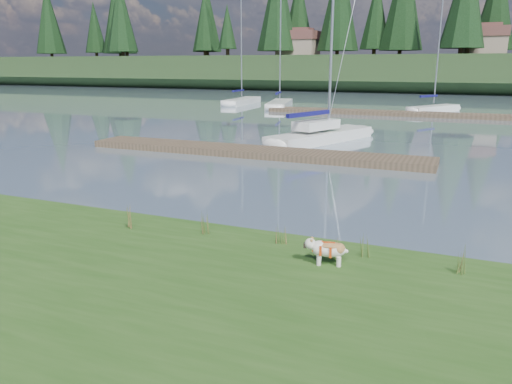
% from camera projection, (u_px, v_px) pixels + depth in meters
% --- Properties ---
extents(ground, '(200.00, 200.00, 0.00)m').
position_uv_depth(ground, '(402.00, 115.00, 39.76)').
color(ground, slate).
rests_on(ground, ground).
extents(bank, '(60.00, 9.00, 0.35)m').
position_uv_depth(bank, '(99.00, 321.00, 7.62)').
color(bank, '#2C4E1B').
rests_on(bank, ground).
extents(ridge, '(200.00, 20.00, 5.00)m').
position_uv_depth(ridge, '(439.00, 74.00, 77.48)').
color(ridge, '#1D2F17').
rests_on(ridge, ground).
extents(bulldog, '(0.82, 0.43, 0.48)m').
position_uv_depth(bulldog, '(328.00, 249.00, 9.28)').
color(bulldog, silver).
rests_on(bulldog, bank).
extents(sailboat_main, '(4.45, 8.29, 11.94)m').
position_uv_depth(sailboat_main, '(328.00, 133.00, 26.53)').
color(sailboat_main, white).
rests_on(sailboat_main, ground).
extents(dock_near, '(16.00, 2.00, 0.30)m').
position_uv_depth(dock_near, '(251.00, 152.00, 22.51)').
color(dock_near, '#4C3D2C').
rests_on(dock_near, ground).
extents(dock_far, '(26.00, 2.20, 0.30)m').
position_uv_depth(dock_far, '(428.00, 115.00, 38.97)').
color(dock_far, '#4C3D2C').
rests_on(dock_far, ground).
extents(sailboat_bg_0, '(2.02, 8.13, 11.67)m').
position_uv_depth(sailboat_bg_0, '(244.00, 100.00, 51.58)').
color(sailboat_bg_0, white).
rests_on(sailboat_bg_0, ground).
extents(sailboat_bg_1, '(3.73, 8.89, 12.94)m').
position_uv_depth(sailboat_bg_1, '(281.00, 103.00, 47.89)').
color(sailboat_bg_1, white).
rests_on(sailboat_bg_1, ground).
extents(sailboat_bg_2, '(4.42, 6.32, 10.02)m').
position_uv_depth(sailboat_bg_2, '(437.00, 108.00, 42.45)').
color(sailboat_bg_2, white).
rests_on(sailboat_bg_2, ground).
extents(weed_0, '(0.17, 0.14, 0.58)m').
position_uv_depth(weed_0, '(205.00, 223.00, 10.96)').
color(weed_0, '#475B23').
rests_on(weed_0, bank).
extents(weed_1, '(0.17, 0.14, 0.54)m').
position_uv_depth(weed_1, '(281.00, 234.00, 10.31)').
color(weed_1, '#475B23').
rests_on(weed_1, bank).
extents(weed_2, '(0.17, 0.14, 0.55)m').
position_uv_depth(weed_2, '(366.00, 246.00, 9.64)').
color(weed_2, '#475B23').
rests_on(weed_2, bank).
extents(weed_3, '(0.17, 0.14, 0.57)m').
position_uv_depth(weed_3, '(128.00, 218.00, 11.32)').
color(weed_3, '#475B23').
rests_on(weed_3, bank).
extents(weed_4, '(0.17, 0.14, 0.51)m').
position_uv_depth(weed_4, '(334.00, 247.00, 9.60)').
color(weed_4, '#475B23').
rests_on(weed_4, bank).
extents(weed_5, '(0.17, 0.14, 0.63)m').
position_uv_depth(weed_5, '(459.00, 260.00, 8.87)').
color(weed_5, '#475B23').
rests_on(weed_5, bank).
extents(mud_lip, '(60.00, 0.50, 0.14)m').
position_uv_depth(mud_lip, '(226.00, 238.00, 11.57)').
color(mud_lip, '#33281C').
rests_on(mud_lip, ground).
extents(conifer_0, '(5.72, 5.72, 14.15)m').
position_uv_depth(conifer_0, '(121.00, 15.00, 90.39)').
color(conifer_0, '#382619').
rests_on(conifer_0, ridge).
extents(conifer_1, '(4.40, 4.40, 11.30)m').
position_uv_depth(conifer_1, '(204.00, 22.00, 88.63)').
color(conifer_1, '#382619').
rests_on(conifer_1, ridge).
extents(conifer_2, '(6.60, 6.60, 16.05)m').
position_uv_depth(conifer_2, '(278.00, 2.00, 79.72)').
color(conifer_2, '#382619').
rests_on(conifer_2, ridge).
extents(conifer_3, '(4.84, 4.84, 12.25)m').
position_uv_depth(conifer_3, '(376.00, 13.00, 78.07)').
color(conifer_3, '#382619').
rests_on(conifer_3, ridge).
extents(house_0, '(6.30, 5.30, 4.65)m').
position_uv_depth(house_0, '(299.00, 43.00, 81.92)').
color(house_0, gray).
rests_on(house_0, ridge).
extents(house_1, '(6.30, 5.30, 4.65)m').
position_uv_depth(house_1, '(485.00, 40.00, 72.23)').
color(house_1, gray).
rests_on(house_1, ridge).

